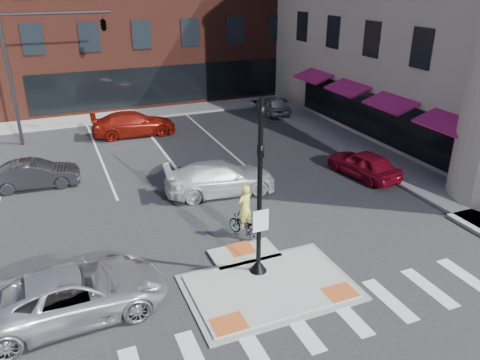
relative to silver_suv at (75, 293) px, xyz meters
name	(u,v)px	position (x,y,z in m)	size (l,w,h in m)	color
ground	(263,280)	(5.88, -0.59, -0.76)	(120.00, 120.00, 0.00)	#28282B
refuge_island	(266,283)	(5.88, -0.85, -0.71)	(5.40, 4.65, 0.13)	gray
sidewalk_e	(355,145)	(16.68, 9.41, -0.68)	(3.00, 24.00, 0.15)	gray
sidewalk_n	(174,110)	(8.88, 21.41, -0.68)	(26.00, 3.00, 0.15)	gray
building_far_left	(49,15)	(1.88, 51.41, 4.24)	(10.00, 12.00, 10.00)	slate
building_far_right	(151,3)	(14.88, 53.41, 5.24)	(12.00, 12.00, 12.00)	brown
signal_pole	(259,212)	(5.88, -0.20, 1.60)	(0.60, 0.60, 5.98)	black
mast_arm_signal	(78,35)	(2.41, 17.41, 5.45)	(6.10, 2.24, 8.00)	black
silver_suv	(75,293)	(0.00, 0.00, 0.00)	(2.51, 5.45, 1.51)	silver
red_sedan	(364,164)	(14.29, 5.41, -0.07)	(1.63, 4.04, 1.38)	maroon
white_pickup	(220,178)	(6.99, 6.41, -0.01)	(2.09, 5.15, 1.50)	silver
bg_car_dark	(35,174)	(-0.94, 10.41, -0.09)	(1.40, 4.02, 1.32)	#242328
bg_car_silver	(273,105)	(15.38, 17.83, -0.10)	(1.56, 3.87, 1.32)	silver
bg_car_red	(134,124)	(4.97, 16.64, -0.01)	(2.10, 5.17, 1.50)	maroon
cyclist	(245,220)	(6.42, 2.21, -0.01)	(1.17, 1.85, 2.21)	#3F3F44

